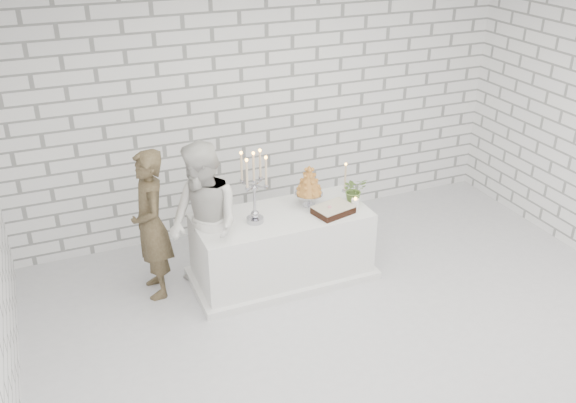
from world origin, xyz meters
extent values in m
cube|color=silver|center=(0.00, 0.00, 0.00)|extent=(6.00, 5.00, 0.01)
cube|color=white|center=(0.00, 0.00, 3.00)|extent=(6.00, 5.00, 0.01)
cube|color=white|center=(0.00, 2.50, 1.50)|extent=(6.00, 0.01, 3.00)
cube|color=white|center=(-0.34, 1.23, 0.38)|extent=(1.80, 0.80, 0.75)
imported|color=#423420|center=(-1.63, 1.48, 0.78)|extent=(0.38, 0.57, 1.56)
imported|color=silver|center=(-1.16, 1.21, 0.82)|extent=(0.81, 0.94, 1.65)
cube|color=black|center=(0.16, 1.06, 0.79)|extent=(0.44, 0.36, 0.08)
cylinder|color=white|center=(0.40, 1.05, 0.81)|extent=(0.10, 0.10, 0.12)
cylinder|color=beige|center=(0.50, 1.47, 0.91)|extent=(0.07, 0.07, 0.32)
imported|color=#5D7C3A|center=(0.48, 1.21, 0.89)|extent=(0.26, 0.23, 0.28)
camera|label=1|loc=(-2.46, -4.01, 3.73)|focal=38.92mm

